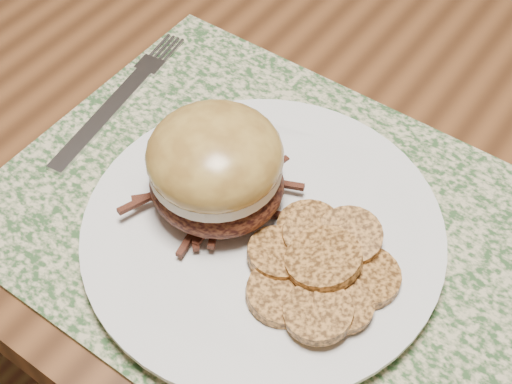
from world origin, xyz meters
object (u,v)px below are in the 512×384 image
at_px(fork, 121,98).
at_px(pork_sandwich, 216,167).
at_px(dining_table, 389,101).
at_px(dinner_plate, 263,233).

bearing_deg(fork, pork_sandwich, -26.47).
relative_size(dining_table, fork, 7.72).
bearing_deg(fork, dinner_plate, -22.78).
distance_m(dining_table, fork, 0.29).
height_order(dining_table, pork_sandwich, pork_sandwich).
relative_size(dinner_plate, pork_sandwich, 2.29).
bearing_deg(pork_sandwich, dinner_plate, 3.57).
xyz_separation_m(dining_table, pork_sandwich, (-0.02, -0.27, 0.14)).
distance_m(dinner_plate, pork_sandwich, 0.06).
height_order(pork_sandwich, fork, pork_sandwich).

